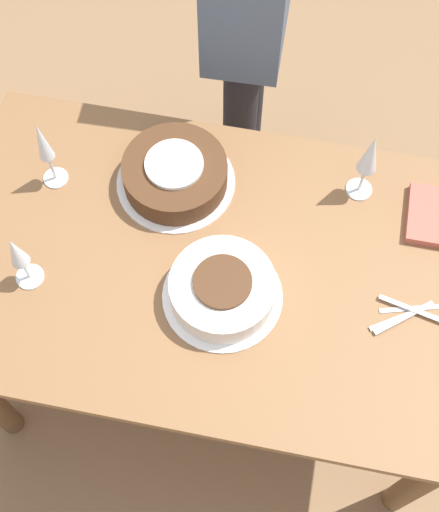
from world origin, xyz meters
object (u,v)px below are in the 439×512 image
cake_front_chocolate (175,174)px  wine_glass_extra (370,156)px  wine_glass_near (44,146)px  cake_center_white (222,290)px  wine_glass_far (17,254)px

cake_front_chocolate → wine_glass_extra: (-0.48, -0.07, 0.11)m
wine_glass_near → wine_glass_extra: same height
cake_front_chocolate → wine_glass_extra: 0.50m
cake_front_chocolate → wine_glass_extra: size_ratio=1.35×
cake_center_white → wine_glass_far: size_ratio=1.52×
cake_front_chocolate → wine_glass_far: wine_glass_far is taller
cake_center_white → cake_front_chocolate: (0.18, -0.30, 0.00)m
cake_center_white → wine_glass_near: (0.50, -0.25, 0.11)m
wine_glass_near → wine_glass_extra: size_ratio=1.00×
wine_glass_extra → cake_center_white: bearing=51.4°
wine_glass_far → wine_glass_extra: size_ratio=0.84×
cake_front_chocolate → wine_glass_extra: bearing=-171.6°
wine_glass_far → cake_front_chocolate: bearing=-130.9°
cake_center_white → wine_glass_extra: wine_glass_extra is taller
cake_front_chocolate → wine_glass_near: wine_glass_near is taller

